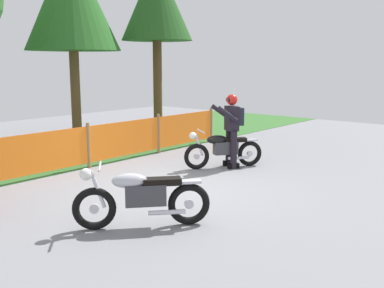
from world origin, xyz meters
TOP-DOWN VIEW (x-y plane):
  - ground at (0.00, 0.00)m, footprint 24.00×24.00m
  - grass_verge at (0.00, 5.25)m, footprint 24.00×5.31m
  - barrier_fence at (0.00, 2.60)m, footprint 9.28×0.08m
  - tree_near_right at (4.14, 4.40)m, footprint 2.22×2.22m
  - motorcycle_lead at (2.01, 0.25)m, footprint 1.61×1.15m
  - motorcycle_trailing at (-1.88, -1.10)m, footprint 1.60×1.40m
  - rider_lead at (2.18, 0.14)m, footprint 0.79×0.72m

SIDE VIEW (x-z plane):
  - ground at x=0.00m, z-range -0.02..0.00m
  - grass_verge at x=0.00m, z-range 0.00..0.01m
  - motorcycle_lead at x=2.01m, z-range -0.01..0.88m
  - motorcycle_trailing at x=-1.88m, z-range -0.01..0.94m
  - barrier_fence at x=0.00m, z-range 0.02..1.07m
  - rider_lead at x=2.18m, z-range 0.11..1.80m
  - tree_near_right at x=4.14m, z-range 1.48..7.02m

